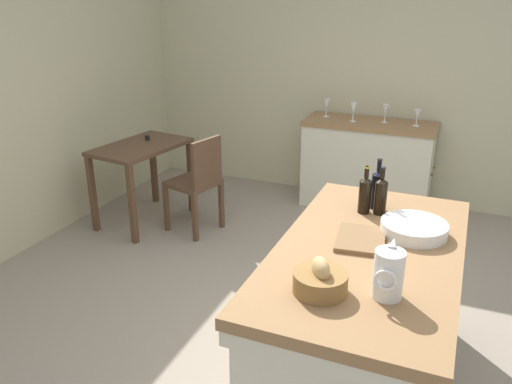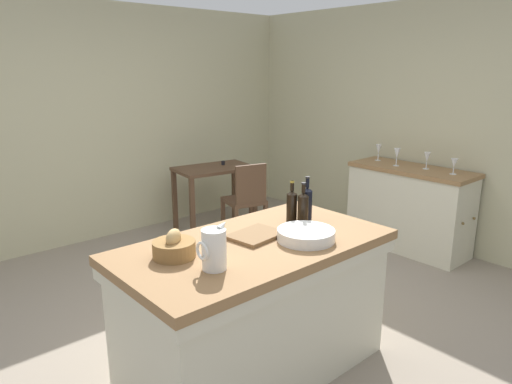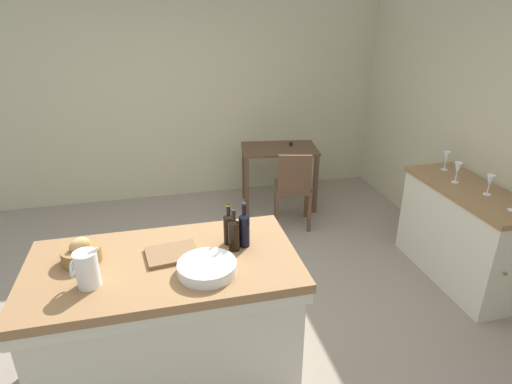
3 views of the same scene
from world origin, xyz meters
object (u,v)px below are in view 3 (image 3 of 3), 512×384
at_px(wine_glass_middle, 458,169).
at_px(wash_bowl, 207,268).
at_px(cutting_board, 172,254).
at_px(wine_bottle_amber, 229,228).
at_px(pitcher, 87,269).
at_px(wine_bottle_dark, 244,229).
at_px(wine_glass_right, 446,157).
at_px(island_table, 169,314).
at_px(wooden_chair, 293,187).
at_px(wine_glass_left, 490,181).
at_px(writing_desk, 279,157).
at_px(wine_bottle_green, 234,234).
at_px(bread_basket, 81,253).
at_px(side_cabinet, 462,234).

bearing_deg(wine_glass_middle, wash_bowl, -159.70).
bearing_deg(cutting_board, wine_bottle_amber, 9.68).
relative_size(pitcher, wine_glass_middle, 1.38).
relative_size(wine_bottle_dark, wine_glass_right, 1.72).
height_order(island_table, wine_glass_right, wine_glass_right).
height_order(wooden_chair, wine_glass_middle, wine_glass_middle).
bearing_deg(wine_glass_left, wooden_chair, 130.52).
bearing_deg(pitcher, cutting_board, 23.94).
relative_size(writing_desk, wine_bottle_green, 3.35).
xyz_separation_m(pitcher, cutting_board, (0.48, 0.21, -0.10)).
bearing_deg(bread_basket, writing_desk, 49.45).
height_order(bread_basket, wine_glass_left, wine_glass_left).
distance_m(pitcher, wine_bottle_amber, 0.90).
bearing_deg(wine_glass_middle, wine_bottle_dark, -163.46).
bearing_deg(writing_desk, wash_bowl, -115.10).
relative_size(side_cabinet, wine_glass_middle, 6.90).
distance_m(wash_bowl, wine_glass_left, 2.50).
height_order(bread_basket, wine_bottle_amber, wine_bottle_amber).
distance_m(wine_bottle_amber, wine_glass_middle, 2.23).
bearing_deg(pitcher, side_cabinet, 12.36).
xyz_separation_m(pitcher, wine_bottle_amber, (0.86, 0.28, 0.00)).
xyz_separation_m(cutting_board, wine_bottle_amber, (0.38, 0.06, 0.10)).
xyz_separation_m(bread_basket, wine_glass_right, (3.19, 0.86, 0.08)).
relative_size(side_cabinet, wash_bowl, 3.68).
bearing_deg(bread_basket, wine_bottle_dark, -2.89).
bearing_deg(wine_bottle_green, writing_desk, 66.98).
relative_size(wooden_chair, wine_glass_middle, 4.81).
height_order(side_cabinet, bread_basket, bread_basket).
bearing_deg(island_table, wine_bottle_green, 4.15).
bearing_deg(wooden_chair, wine_glass_middle, -44.99).
relative_size(cutting_board, wine_glass_middle, 1.71).
bearing_deg(writing_desk, wine_bottle_green, -113.02).
distance_m(wash_bowl, wine_bottle_amber, 0.37).
xyz_separation_m(wooden_chair, wash_bowl, (-1.21, -2.00, 0.43)).
height_order(wine_bottle_amber, wine_bottle_green, wine_bottle_green).
bearing_deg(island_table, cutting_board, 43.56).
xyz_separation_m(wine_bottle_dark, wine_bottle_amber, (-0.09, 0.05, -0.01)).
xyz_separation_m(island_table, writing_desk, (1.47, 2.41, 0.16)).
bearing_deg(wine_glass_left, wine_bottle_amber, -173.32).
relative_size(writing_desk, wooden_chair, 1.07).
xyz_separation_m(wooden_chair, wine_glass_middle, (1.13, -1.13, 0.53)).
xyz_separation_m(cutting_board, wine_glass_right, (2.64, 0.92, 0.12)).
xyz_separation_m(bread_basket, wine_glass_middle, (3.09, 0.56, 0.08)).
relative_size(side_cabinet, wine_bottle_green, 4.49).
bearing_deg(wine_glass_left, island_table, -171.85).
bearing_deg(island_table, wine_glass_left, 8.15).
bearing_deg(wooden_chair, wine_glass_right, -33.92).
xyz_separation_m(cutting_board, wine_glass_left, (2.62, 0.33, 0.12)).
height_order(writing_desk, wash_bowl, wash_bowl).
xyz_separation_m(side_cabinet, bread_basket, (-3.14, -0.40, 0.50)).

